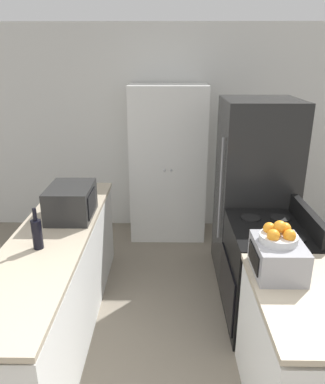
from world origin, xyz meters
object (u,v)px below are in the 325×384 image
object	(u,v)px
refrigerator	(254,191)
toaster_oven	(278,258)
pantry_cabinet	(168,164)
microwave	(71,202)
wine_bottle	(37,233)
stove	(266,275)
fruit_bowl	(279,235)

from	to	relation	value
refrigerator	toaster_oven	world-z (taller)	refrigerator
pantry_cabinet	toaster_oven	size ratio (longest dim) A/B	5.07
microwave	wine_bottle	distance (m)	0.58
pantry_cabinet	wine_bottle	bearing A→B (deg)	-114.34
refrigerator	toaster_oven	distance (m)	1.49
wine_bottle	toaster_oven	size ratio (longest dim) A/B	0.83
stove	toaster_oven	size ratio (longest dim) A/B	2.81
pantry_cabinet	stove	world-z (taller)	pantry_cabinet
stove	fruit_bowl	world-z (taller)	fruit_bowl
wine_bottle	toaster_oven	world-z (taller)	wine_bottle
refrigerator	toaster_oven	size ratio (longest dim) A/B	4.89
refrigerator	microwave	size ratio (longest dim) A/B	3.86
refrigerator	toaster_oven	bearing A→B (deg)	-96.88
pantry_cabinet	toaster_oven	distance (m)	2.49
pantry_cabinet	stove	bearing A→B (deg)	-64.01
pantry_cabinet	refrigerator	xyz separation A→B (m)	(0.88, -0.91, -0.03)
wine_bottle	pantry_cabinet	bearing A→B (deg)	65.66
pantry_cabinet	toaster_oven	bearing A→B (deg)	-73.68
pantry_cabinet	refrigerator	world-z (taller)	pantry_cabinet
pantry_cabinet	wine_bottle	world-z (taller)	pantry_cabinet
wine_bottle	toaster_oven	xyz separation A→B (m)	(1.64, -0.30, -0.01)
microwave	wine_bottle	world-z (taller)	wine_bottle
wine_bottle	toaster_oven	bearing A→B (deg)	-10.49
refrigerator	fruit_bowl	bearing A→B (deg)	-97.16
wine_bottle	stove	bearing A→B (deg)	11.33
stove	fruit_bowl	size ratio (longest dim) A/B	4.44
microwave	toaster_oven	distance (m)	1.76
pantry_cabinet	microwave	size ratio (longest dim) A/B	4.00
microwave	pantry_cabinet	bearing A→B (deg)	61.25
refrigerator	fruit_bowl	distance (m)	1.50
toaster_oven	microwave	bearing A→B (deg)	150.41
toaster_oven	fruit_bowl	bearing A→B (deg)	126.87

